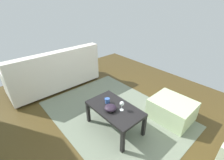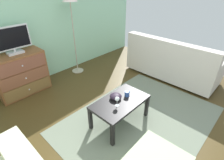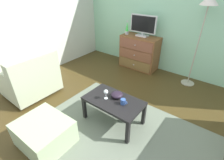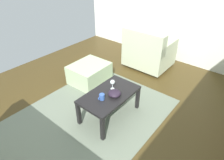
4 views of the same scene
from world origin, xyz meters
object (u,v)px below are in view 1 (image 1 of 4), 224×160
Objects in this scene: wine_glass at (122,104)px; couch_large at (55,73)px; ottoman at (172,110)px; mug at (107,101)px; coffee_table at (115,110)px; bowl_decorative at (110,108)px.

couch_large is at bearing 4.70° from wine_glass.
mug is at bearing 54.43° from ottoman.
coffee_table is 0.20m from mug.
ottoman is (-0.38, -0.89, -0.36)m from wine_glass.
couch_large reaches higher than bowl_decorative.
couch_large is at bearing 3.84° from coffee_table.
bowl_decorative is (-0.00, 0.09, 0.10)m from coffee_table.
wine_glass is (-0.12, -0.04, 0.17)m from coffee_table.
ottoman is at bearing -113.03° from wine_glass.
coffee_table is 4.83× the size of bowl_decorative.
wine_glass is 1.03m from ottoman.
bowl_decorative is 1.96m from couch_large.
bowl_decorative is 1.17m from ottoman.
coffee_table is 1.96m from couch_large.
couch_large is at bearing 1.17° from bowl_decorative.
mug and bowl_decorative have the same top height.
coffee_table is at bearing 61.92° from ottoman.
couch_large reaches higher than coffee_table.
ottoman is at bearing -118.08° from coffee_table.
bowl_decorative is 0.27× the size of ottoman.
bowl_decorative is at bearing 64.26° from ottoman.
coffee_table is 0.21m from wine_glass.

